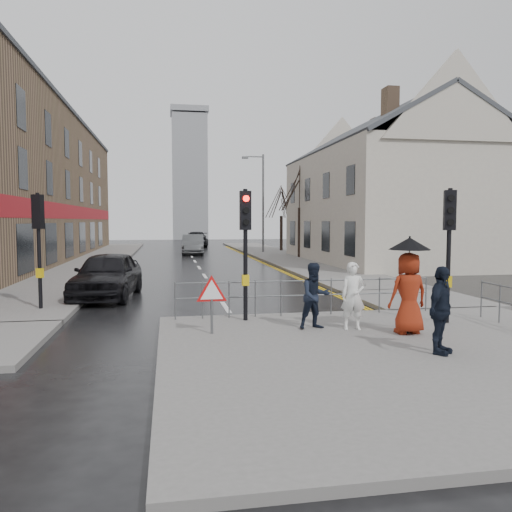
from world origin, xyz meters
name	(u,v)px	position (x,y,z in m)	size (l,w,h in m)	color
ground	(239,327)	(0.00, 0.00, 0.00)	(120.00, 120.00, 0.00)	black
near_pavement	(414,355)	(3.00, -3.50, 0.07)	(10.00, 9.00, 0.14)	#605E5B
left_pavement	(98,259)	(-6.50, 23.00, 0.07)	(4.00, 44.00, 0.14)	#605E5B
right_pavement	(277,255)	(6.50, 25.00, 0.07)	(4.00, 40.00, 0.14)	#605E5B
pavement_bridge_right	(417,299)	(6.50, 3.00, 0.07)	(4.00, 4.20, 0.14)	#605E5B
building_left_terrace	(5,185)	(-12.00, 22.00, 5.00)	(8.00, 42.00, 10.00)	brown
building_right_cream	(383,189)	(12.00, 18.00, 4.78)	(9.00, 16.40, 10.10)	#B0A799
church_tower	(190,178)	(1.50, 62.00, 9.00)	(5.00, 5.00, 18.00)	gray
traffic_signal_near_left	(245,231)	(0.20, 0.20, 2.46)	(0.28, 0.27, 3.40)	black
traffic_signal_near_right	(449,231)	(5.20, -1.00, 2.46)	(0.34, 0.33, 3.40)	black
traffic_signal_far_left	(39,230)	(-5.50, 3.00, 2.46)	(0.34, 0.33, 3.40)	black
guard_railing_front	(306,289)	(1.95, 0.60, 0.86)	(7.14, 0.04, 1.00)	#595B5E
warning_sign	(212,295)	(-0.80, -1.21, 1.04)	(0.80, 0.07, 1.35)	#595B5E
street_lamp	(261,197)	(5.82, 28.00, 4.71)	(1.83, 0.25, 8.00)	#595B5E
tree_near	(300,187)	(7.50, 22.00, 5.14)	(2.40, 2.40, 6.58)	black
tree_far	(281,201)	(8.00, 30.00, 4.42)	(2.40, 2.40, 5.64)	black
pedestrian_a	(353,296)	(2.55, -1.33, 0.94)	(0.59, 0.38, 1.61)	white
pedestrian_b	(315,296)	(1.68, -1.10, 0.93)	(0.77, 0.60, 1.59)	black
pedestrian_with_umbrella	(409,283)	(3.64, -1.97, 1.30)	(0.96, 0.96, 2.21)	maroon
pedestrian_d	(441,310)	(3.42, -3.71, 1.00)	(1.00, 0.42, 1.71)	black
car_parked	(107,275)	(-3.89, 5.65, 0.82)	(1.94, 4.82, 1.64)	black
car_mid	(193,244)	(0.24, 28.15, 0.80)	(1.69, 4.86, 1.60)	#46494B
car_far	(196,239)	(1.15, 39.77, 0.79)	(2.22, 5.46, 1.59)	black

